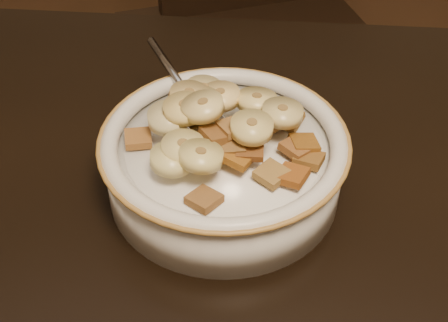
# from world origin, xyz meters

# --- Properties ---
(chair) EXTENTS (0.61, 0.61, 1.04)m
(chair) POSITION_xyz_m (-0.13, 0.78, 0.52)
(chair) COLOR black
(chair) RESTS_ON floor
(cereal_bowl) EXTENTS (0.18, 0.18, 0.04)m
(cereal_bowl) POSITION_xyz_m (-0.12, 0.17, 0.77)
(cereal_bowl) COLOR silver
(cereal_bowl) RESTS_ON table
(milk) EXTENTS (0.15, 0.15, 0.00)m
(milk) POSITION_xyz_m (-0.12, 0.17, 0.79)
(milk) COLOR white
(milk) RESTS_ON cereal_bowl
(spoon) EXTENTS (0.05, 0.05, 0.01)m
(spoon) POSITION_xyz_m (-0.14, 0.19, 0.80)
(spoon) COLOR #9B9C9F
(spoon) RESTS_ON cereal_bowl
(cereal_square_0) EXTENTS (0.02, 0.02, 0.01)m
(cereal_square_0) POSITION_xyz_m (-0.16, 0.19, 0.81)
(cereal_square_0) COLOR brown
(cereal_square_0) RESTS_ON milk
(cereal_square_1) EXTENTS (0.03, 0.03, 0.01)m
(cereal_square_1) POSITION_xyz_m (-0.07, 0.20, 0.80)
(cereal_square_1) COLOR olive
(cereal_square_1) RESTS_ON milk
(cereal_square_2) EXTENTS (0.02, 0.02, 0.01)m
(cereal_square_2) POSITION_xyz_m (-0.16, 0.20, 0.80)
(cereal_square_2) COLOR olive
(cereal_square_2) RESTS_ON milk
(cereal_square_3) EXTENTS (0.02, 0.02, 0.01)m
(cereal_square_3) POSITION_xyz_m (-0.19, 0.17, 0.80)
(cereal_square_3) COLOR brown
(cereal_square_3) RESTS_ON milk
(cereal_square_4) EXTENTS (0.02, 0.02, 0.01)m
(cereal_square_4) POSITION_xyz_m (-0.08, 0.20, 0.80)
(cereal_square_4) COLOR brown
(cereal_square_4) RESTS_ON milk
(cereal_square_5) EXTENTS (0.03, 0.03, 0.01)m
(cereal_square_5) POSITION_xyz_m (-0.11, 0.17, 0.82)
(cereal_square_5) COLOR brown
(cereal_square_5) RESTS_ON milk
(cereal_square_6) EXTENTS (0.03, 0.03, 0.01)m
(cereal_square_6) POSITION_xyz_m (-0.16, 0.22, 0.80)
(cereal_square_6) COLOR brown
(cereal_square_6) RESTS_ON milk
(cereal_square_7) EXTENTS (0.03, 0.03, 0.01)m
(cereal_square_7) POSITION_xyz_m (-0.11, 0.15, 0.81)
(cereal_square_7) COLOR brown
(cereal_square_7) RESTS_ON milk
(cereal_square_8) EXTENTS (0.03, 0.03, 0.01)m
(cereal_square_8) POSITION_xyz_m (-0.08, 0.21, 0.80)
(cereal_square_8) COLOR olive
(cereal_square_8) RESTS_ON milk
(cereal_square_9) EXTENTS (0.03, 0.03, 0.01)m
(cereal_square_9) POSITION_xyz_m (-0.13, 0.16, 0.82)
(cereal_square_9) COLOR brown
(cereal_square_9) RESTS_ON milk
(cereal_square_10) EXTENTS (0.03, 0.03, 0.01)m
(cereal_square_10) POSITION_xyz_m (-0.08, 0.14, 0.80)
(cereal_square_10) COLOR olive
(cereal_square_10) RESTS_ON milk
(cereal_square_11) EXTENTS (0.03, 0.03, 0.01)m
(cereal_square_11) POSITION_xyz_m (-0.07, 0.17, 0.80)
(cereal_square_11) COLOR brown
(cereal_square_11) RESTS_ON milk
(cereal_square_12) EXTENTS (0.02, 0.02, 0.01)m
(cereal_square_12) POSITION_xyz_m (-0.10, 0.15, 0.81)
(cereal_square_12) COLOR brown
(cereal_square_12) RESTS_ON milk
(cereal_square_13) EXTENTS (0.03, 0.03, 0.01)m
(cereal_square_13) POSITION_xyz_m (-0.13, 0.11, 0.80)
(cereal_square_13) COLOR olive
(cereal_square_13) RESTS_ON milk
(cereal_square_14) EXTENTS (0.02, 0.03, 0.01)m
(cereal_square_14) POSITION_xyz_m (-0.06, 0.16, 0.80)
(cereal_square_14) COLOR brown
(cereal_square_14) RESTS_ON milk
(cereal_square_15) EXTENTS (0.03, 0.03, 0.01)m
(cereal_square_15) POSITION_xyz_m (-0.09, 0.19, 0.81)
(cereal_square_15) COLOR #955D2B
(cereal_square_15) RESTS_ON milk
(cereal_square_16) EXTENTS (0.03, 0.03, 0.01)m
(cereal_square_16) POSITION_xyz_m (-0.09, 0.21, 0.80)
(cereal_square_16) COLOR brown
(cereal_square_16) RESTS_ON milk
(cereal_square_17) EXTENTS (0.02, 0.02, 0.01)m
(cereal_square_17) POSITION_xyz_m (-0.11, 0.15, 0.81)
(cereal_square_17) COLOR brown
(cereal_square_17) RESTS_ON milk
(cereal_square_18) EXTENTS (0.03, 0.03, 0.01)m
(cereal_square_18) POSITION_xyz_m (-0.07, 0.14, 0.80)
(cereal_square_18) COLOR brown
(cereal_square_18) RESTS_ON milk
(cereal_square_19) EXTENTS (0.03, 0.03, 0.01)m
(cereal_square_19) POSITION_xyz_m (-0.13, 0.15, 0.81)
(cereal_square_19) COLOR #9A5D23
(cereal_square_19) RESTS_ON milk
(cereal_square_20) EXTENTS (0.03, 0.03, 0.01)m
(cereal_square_20) POSITION_xyz_m (-0.06, 0.17, 0.80)
(cereal_square_20) COLOR #905517
(cereal_square_20) RESTS_ON milk
(banana_slice_0) EXTENTS (0.04, 0.04, 0.01)m
(banana_slice_0) POSITION_xyz_m (-0.15, 0.14, 0.82)
(banana_slice_0) COLOR #EBCF73
(banana_slice_0) RESTS_ON milk
(banana_slice_1) EXTENTS (0.03, 0.04, 0.02)m
(banana_slice_1) POSITION_xyz_m (-0.13, 0.13, 0.82)
(banana_slice_1) COLOR #D9C36A
(banana_slice_1) RESTS_ON milk
(banana_slice_2) EXTENTS (0.04, 0.04, 0.01)m
(banana_slice_2) POSITION_xyz_m (-0.08, 0.19, 0.82)
(banana_slice_2) COLOR tan
(banana_slice_2) RESTS_ON milk
(banana_slice_3) EXTENTS (0.04, 0.04, 0.01)m
(banana_slice_3) POSITION_xyz_m (-0.14, 0.19, 0.82)
(banana_slice_3) COLOR #D2C276
(banana_slice_3) RESTS_ON milk
(banana_slice_4) EXTENTS (0.03, 0.03, 0.01)m
(banana_slice_4) POSITION_xyz_m (-0.10, 0.16, 0.82)
(banana_slice_4) COLOR #E9CC70
(banana_slice_4) RESTS_ON milk
(banana_slice_5) EXTENTS (0.03, 0.03, 0.01)m
(banana_slice_5) POSITION_xyz_m (-0.15, 0.17, 0.83)
(banana_slice_5) COLOR #D9C569
(banana_slice_5) RESTS_ON milk
(banana_slice_6) EXTENTS (0.03, 0.03, 0.01)m
(banana_slice_6) POSITION_xyz_m (-0.13, 0.20, 0.82)
(banana_slice_6) COLOR #FFDB82
(banana_slice_6) RESTS_ON milk
(banana_slice_7) EXTENTS (0.04, 0.04, 0.01)m
(banana_slice_7) POSITION_xyz_m (-0.16, 0.17, 0.82)
(banana_slice_7) COLOR beige
(banana_slice_7) RESTS_ON milk
(banana_slice_8) EXTENTS (0.03, 0.03, 0.01)m
(banana_slice_8) POSITION_xyz_m (-0.15, 0.19, 0.82)
(banana_slice_8) COLOR tan
(banana_slice_8) RESTS_ON milk
(banana_slice_9) EXTENTS (0.04, 0.04, 0.01)m
(banana_slice_9) POSITION_xyz_m (-0.10, 0.20, 0.82)
(banana_slice_9) COLOR tan
(banana_slice_9) RESTS_ON milk
(banana_slice_10) EXTENTS (0.04, 0.04, 0.01)m
(banana_slice_10) POSITION_xyz_m (-0.14, 0.21, 0.82)
(banana_slice_10) COLOR #D9CA7F
(banana_slice_10) RESTS_ON milk
(banana_slice_11) EXTENTS (0.04, 0.04, 0.02)m
(banana_slice_11) POSITION_xyz_m (-0.14, 0.17, 0.83)
(banana_slice_11) COLOR #CDBF74
(banana_slice_11) RESTS_ON milk
(banana_slice_12) EXTENTS (0.04, 0.03, 0.01)m
(banana_slice_12) POSITION_xyz_m (-0.15, 0.13, 0.81)
(banana_slice_12) COLOR #D9C47D
(banana_slice_12) RESTS_ON milk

